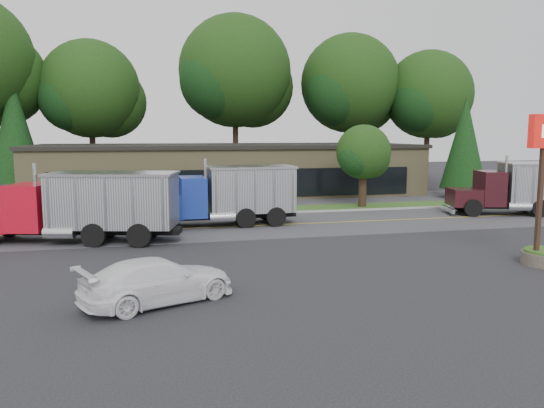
% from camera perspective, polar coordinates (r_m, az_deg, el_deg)
% --- Properties ---
extents(ground, '(140.00, 140.00, 0.00)m').
position_cam_1_polar(ground, '(21.39, 0.57, -6.51)').
color(ground, '#313136').
rests_on(ground, ground).
extents(road, '(60.00, 8.00, 0.02)m').
position_cam_1_polar(road, '(30.02, -3.57, -2.43)').
color(road, '#56565B').
rests_on(road, ground).
extents(center_line, '(60.00, 0.12, 0.01)m').
position_cam_1_polar(center_line, '(30.02, -3.57, -2.43)').
color(center_line, gold).
rests_on(center_line, ground).
extents(curb, '(60.00, 0.30, 0.12)m').
position_cam_1_polar(curb, '(34.11, -4.77, -1.24)').
color(curb, '#9E9E99').
rests_on(curb, ground).
extents(grass_verge, '(60.00, 3.40, 0.03)m').
position_cam_1_polar(grass_verge, '(35.87, -5.20, -0.81)').
color(grass_verge, '#3A6121').
rests_on(grass_verge, ground).
extents(far_parking, '(60.00, 7.00, 0.02)m').
position_cam_1_polar(far_parking, '(40.78, -6.20, 0.19)').
color(far_parking, '#56565B').
rests_on(far_parking, ground).
extents(strip_mall, '(32.00, 12.00, 4.00)m').
position_cam_1_polar(strip_mall, '(46.78, -4.73, 3.61)').
color(strip_mall, '#8E8057').
rests_on(strip_mall, ground).
extents(tree_far_b, '(9.89, 9.30, 14.10)m').
position_cam_1_polar(tree_far_b, '(54.61, -18.78, 11.15)').
color(tree_far_b, '#382619').
rests_on(tree_far_b, ground).
extents(tree_far_c, '(12.00, 11.29, 17.11)m').
position_cam_1_polar(tree_far_c, '(55.35, -3.84, 13.48)').
color(tree_far_c, '#382619').
rests_on(tree_far_c, ground).
extents(tree_far_d, '(10.90, 10.26, 15.55)m').
position_cam_1_polar(tree_far_d, '(57.52, 8.48, 12.19)').
color(tree_far_d, '#382619').
rests_on(tree_far_d, ground).
extents(tree_far_e, '(9.71, 9.14, 13.86)m').
position_cam_1_polar(tree_far_e, '(59.08, 16.54, 10.79)').
color(tree_far_e, '#382619').
rests_on(tree_far_e, ground).
extents(evergreen_left, '(4.51, 4.51, 10.25)m').
position_cam_1_polar(evergreen_left, '(51.34, -25.95, 7.28)').
color(evergreen_left, '#382619').
rests_on(evergreen_left, ground).
extents(evergreen_right, '(3.64, 3.64, 8.27)m').
position_cam_1_polar(evergreen_right, '(45.61, 20.01, 6.28)').
color(evergreen_right, '#382619').
rests_on(evergreen_right, ground).
extents(tree_verge, '(4.11, 3.87, 5.86)m').
position_cam_1_polar(tree_verge, '(38.31, 9.85, 5.24)').
color(tree_verge, '#382619').
rests_on(tree_verge, ground).
extents(dump_truck_red, '(10.36, 4.87, 3.36)m').
position_cam_1_polar(dump_truck_red, '(26.95, -19.46, -0.10)').
color(dump_truck_red, black).
rests_on(dump_truck_red, ground).
extents(dump_truck_blue, '(8.49, 2.82, 3.36)m').
position_cam_1_polar(dump_truck_blue, '(30.26, -4.49, 1.09)').
color(dump_truck_blue, black).
rests_on(dump_truck_blue, ground).
extents(dump_truck_maroon, '(8.62, 4.60, 3.36)m').
position_cam_1_polar(dump_truck_maroon, '(37.85, 25.39, 1.68)').
color(dump_truck_maroon, black).
rests_on(dump_truck_maroon, ground).
extents(rally_car, '(5.21, 3.74, 1.40)m').
position_cam_1_polar(rally_car, '(16.91, -12.14, -8.05)').
color(rally_car, white).
rests_on(rally_car, ground).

